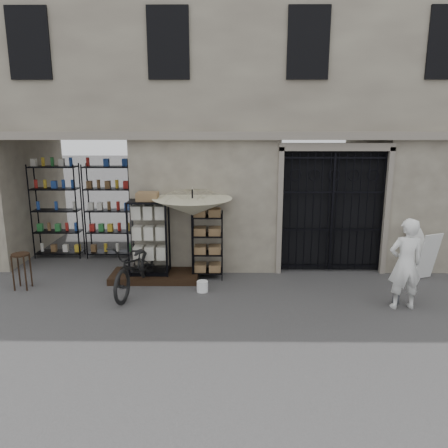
{
  "coord_description": "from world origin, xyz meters",
  "views": [
    {
      "loc": [
        -0.73,
        -7.99,
        3.55
      ],
      "look_at": [
        -0.8,
        1.4,
        1.35
      ],
      "focal_mm": 35.0,
      "sensor_mm": 36.0,
      "label": 1
    }
  ],
  "objects_px": {
    "wire_rack": "(207,246)",
    "market_umbrella": "(192,202)",
    "white_bucket": "(202,286)",
    "bicycle": "(137,291)",
    "steel_bollard": "(397,286)",
    "easel_sign": "(422,254)",
    "display_cabinet": "(149,241)",
    "wooden_stool": "(22,270)",
    "shopkeeper": "(401,307)"
  },
  "relations": [
    {
      "from": "bicycle",
      "to": "easel_sign",
      "type": "relative_size",
      "value": 1.91
    },
    {
      "from": "wooden_stool",
      "to": "shopkeeper",
      "type": "xyz_separation_m",
      "value": [
        7.87,
        -0.95,
        -0.42
      ]
    },
    {
      "from": "wire_rack",
      "to": "easel_sign",
      "type": "relative_size",
      "value": 1.41
    },
    {
      "from": "bicycle",
      "to": "steel_bollard",
      "type": "relative_size",
      "value": 2.89
    },
    {
      "from": "white_bucket",
      "to": "easel_sign",
      "type": "xyz_separation_m",
      "value": [
        5.03,
        0.88,
        0.45
      ]
    },
    {
      "from": "market_umbrella",
      "to": "steel_bollard",
      "type": "relative_size",
      "value": 3.47
    },
    {
      "from": "wooden_stool",
      "to": "easel_sign",
      "type": "distance_m",
      "value": 8.99
    },
    {
      "from": "easel_sign",
      "to": "wooden_stool",
      "type": "bearing_deg",
      "value": 161.86
    },
    {
      "from": "display_cabinet",
      "to": "white_bucket",
      "type": "xyz_separation_m",
      "value": [
        1.24,
        -0.75,
        -0.8
      ]
    },
    {
      "from": "display_cabinet",
      "to": "market_umbrella",
      "type": "xyz_separation_m",
      "value": [
        1.0,
        -0.03,
        0.91
      ]
    },
    {
      "from": "wire_rack",
      "to": "white_bucket",
      "type": "relative_size",
      "value": 6.43
    },
    {
      "from": "wooden_stool",
      "to": "shopkeeper",
      "type": "relative_size",
      "value": 0.44
    },
    {
      "from": "display_cabinet",
      "to": "easel_sign",
      "type": "xyz_separation_m",
      "value": [
        6.27,
        0.13,
        -0.34
      ]
    },
    {
      "from": "white_bucket",
      "to": "bicycle",
      "type": "bearing_deg",
      "value": 179.15
    },
    {
      "from": "steel_bollard",
      "to": "display_cabinet",
      "type": "bearing_deg",
      "value": 165.34
    },
    {
      "from": "bicycle",
      "to": "easel_sign",
      "type": "xyz_separation_m",
      "value": [
        6.45,
        0.86,
        0.57
      ]
    },
    {
      "from": "wire_rack",
      "to": "bicycle",
      "type": "distance_m",
      "value": 1.89
    },
    {
      "from": "bicycle",
      "to": "shopkeeper",
      "type": "height_order",
      "value": "bicycle"
    },
    {
      "from": "shopkeeper",
      "to": "display_cabinet",
      "type": "bearing_deg",
      "value": -21.05
    },
    {
      "from": "wire_rack",
      "to": "white_bucket",
      "type": "height_order",
      "value": "wire_rack"
    },
    {
      "from": "display_cabinet",
      "to": "white_bucket",
      "type": "bearing_deg",
      "value": -47.38
    },
    {
      "from": "market_umbrella",
      "to": "steel_bollard",
      "type": "xyz_separation_m",
      "value": [
        4.16,
        -1.31,
        -1.45
      ]
    },
    {
      "from": "white_bucket",
      "to": "display_cabinet",
      "type": "bearing_deg",
      "value": 148.82
    },
    {
      "from": "display_cabinet",
      "to": "easel_sign",
      "type": "distance_m",
      "value": 6.28
    },
    {
      "from": "wooden_stool",
      "to": "steel_bollard",
      "type": "relative_size",
      "value": 1.09
    },
    {
      "from": "steel_bollard",
      "to": "shopkeeper",
      "type": "distance_m",
      "value": 0.42
    },
    {
      "from": "shopkeeper",
      "to": "steel_bollard",
      "type": "bearing_deg",
      "value": -85.89
    },
    {
      "from": "wooden_stool",
      "to": "easel_sign",
      "type": "height_order",
      "value": "easel_sign"
    },
    {
      "from": "wire_rack",
      "to": "shopkeeper",
      "type": "relative_size",
      "value": 0.86
    },
    {
      "from": "steel_bollard",
      "to": "shopkeeper",
      "type": "relative_size",
      "value": 0.4
    },
    {
      "from": "easel_sign",
      "to": "steel_bollard",
      "type": "bearing_deg",
      "value": -149.87
    },
    {
      "from": "white_bucket",
      "to": "shopkeeper",
      "type": "height_order",
      "value": "white_bucket"
    },
    {
      "from": "wire_rack",
      "to": "white_bucket",
      "type": "bearing_deg",
      "value": -87.15
    },
    {
      "from": "white_bucket",
      "to": "easel_sign",
      "type": "bearing_deg",
      "value": 9.95
    },
    {
      "from": "steel_bollard",
      "to": "bicycle",
      "type": "bearing_deg",
      "value": 173.38
    },
    {
      "from": "wire_rack",
      "to": "shopkeeper",
      "type": "xyz_separation_m",
      "value": [
        3.87,
        -1.71,
        -0.76
      ]
    },
    {
      "from": "wire_rack",
      "to": "bicycle",
      "type": "height_order",
      "value": "wire_rack"
    },
    {
      "from": "steel_bollard",
      "to": "easel_sign",
      "type": "distance_m",
      "value": 1.87
    },
    {
      "from": "white_bucket",
      "to": "steel_bollard",
      "type": "distance_m",
      "value": 3.97
    },
    {
      "from": "steel_bollard",
      "to": "shopkeeper",
      "type": "xyz_separation_m",
      "value": [
        0.03,
        -0.21,
        -0.36
      ]
    },
    {
      "from": "display_cabinet",
      "to": "white_bucket",
      "type": "relative_size",
      "value": 7.62
    },
    {
      "from": "bicycle",
      "to": "wooden_stool",
      "type": "xyz_separation_m",
      "value": [
        -2.51,
        0.13,
        0.42
      ]
    },
    {
      "from": "steel_bollard",
      "to": "wire_rack",
      "type": "bearing_deg",
      "value": 158.57
    },
    {
      "from": "wire_rack",
      "to": "bicycle",
      "type": "relative_size",
      "value": 0.74
    },
    {
      "from": "display_cabinet",
      "to": "shopkeeper",
      "type": "bearing_deg",
      "value": -32.87
    },
    {
      "from": "market_umbrella",
      "to": "white_bucket",
      "type": "distance_m",
      "value": 1.86
    },
    {
      "from": "market_umbrella",
      "to": "steel_bollard",
      "type": "height_order",
      "value": "market_umbrella"
    },
    {
      "from": "market_umbrella",
      "to": "wire_rack",
      "type": "bearing_deg",
      "value": 31.54
    },
    {
      "from": "wire_rack",
      "to": "market_umbrella",
      "type": "height_order",
      "value": "market_umbrella"
    },
    {
      "from": "wooden_stool",
      "to": "shopkeeper",
      "type": "bearing_deg",
      "value": -6.9
    }
  ]
}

